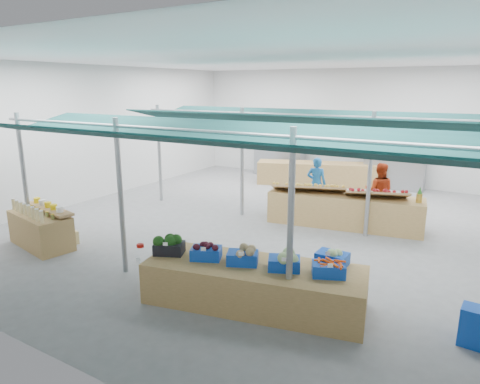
{
  "coord_description": "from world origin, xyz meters",
  "views": [
    {
      "loc": [
        4.94,
        -9.54,
        3.55
      ],
      "look_at": [
        0.19,
        -1.6,
        1.25
      ],
      "focal_mm": 32.0,
      "sensor_mm": 36.0,
      "label": 1
    }
  ],
  "objects_px": {
    "bottle_shelf": "(42,228)",
    "vendor_right": "(379,191)",
    "fruit_counter": "(344,210)",
    "vendor_left": "(316,184)",
    "crate_stack": "(478,328)",
    "veg_counter": "(254,285)"
  },
  "relations": [
    {
      "from": "fruit_counter",
      "to": "vendor_left",
      "type": "xyz_separation_m",
      "value": [
        -1.2,
        1.1,
        0.36
      ]
    },
    {
      "from": "vendor_left",
      "to": "bottle_shelf",
      "type": "bearing_deg",
      "value": 45.62
    },
    {
      "from": "veg_counter",
      "to": "fruit_counter",
      "type": "relative_size",
      "value": 0.93
    },
    {
      "from": "veg_counter",
      "to": "crate_stack",
      "type": "xyz_separation_m",
      "value": [
        3.26,
        0.57,
        -0.07
      ]
    },
    {
      "from": "fruit_counter",
      "to": "crate_stack",
      "type": "height_order",
      "value": "fruit_counter"
    },
    {
      "from": "bottle_shelf",
      "to": "vendor_right",
      "type": "height_order",
      "value": "vendor_right"
    },
    {
      "from": "bottle_shelf",
      "to": "veg_counter",
      "type": "xyz_separation_m",
      "value": [
        5.43,
        0.1,
        -0.07
      ]
    },
    {
      "from": "fruit_counter",
      "to": "vendor_left",
      "type": "relative_size",
      "value": 2.5
    },
    {
      "from": "bottle_shelf",
      "to": "vendor_right",
      "type": "relative_size",
      "value": 1.18
    },
    {
      "from": "bottle_shelf",
      "to": "vendor_right",
      "type": "bearing_deg",
      "value": 55.98
    },
    {
      "from": "fruit_counter",
      "to": "vendor_right",
      "type": "xyz_separation_m",
      "value": [
        0.6,
        1.1,
        0.36
      ]
    },
    {
      "from": "veg_counter",
      "to": "vendor_left",
      "type": "relative_size",
      "value": 2.32
    },
    {
      "from": "bottle_shelf",
      "to": "fruit_counter",
      "type": "xyz_separation_m",
      "value": [
        5.43,
        4.92,
        -0.0
      ]
    },
    {
      "from": "bottle_shelf",
      "to": "vendor_right",
      "type": "xyz_separation_m",
      "value": [
        6.03,
        6.02,
        0.36
      ]
    },
    {
      "from": "vendor_left",
      "to": "vendor_right",
      "type": "relative_size",
      "value": 1.0
    },
    {
      "from": "bottle_shelf",
      "to": "crate_stack",
      "type": "xyz_separation_m",
      "value": [
        8.69,
        0.68,
        -0.14
      ]
    },
    {
      "from": "vendor_left",
      "to": "vendor_right",
      "type": "xyz_separation_m",
      "value": [
        1.8,
        0.0,
        0.0
      ]
    },
    {
      "from": "vendor_right",
      "to": "bottle_shelf",
      "type": "bearing_deg",
      "value": 35.66
    },
    {
      "from": "fruit_counter",
      "to": "vendor_right",
      "type": "height_order",
      "value": "vendor_right"
    },
    {
      "from": "fruit_counter",
      "to": "vendor_left",
      "type": "bearing_deg",
      "value": 128.18
    },
    {
      "from": "bottle_shelf",
      "to": "fruit_counter",
      "type": "bearing_deg",
      "value": 53.21
    },
    {
      "from": "bottle_shelf",
      "to": "fruit_counter",
      "type": "distance_m",
      "value": 7.32
    }
  ]
}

